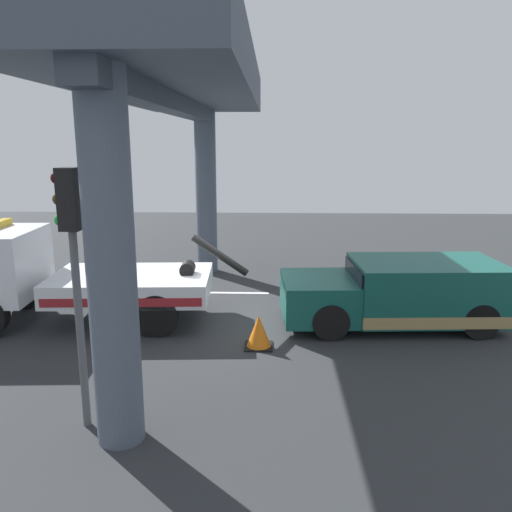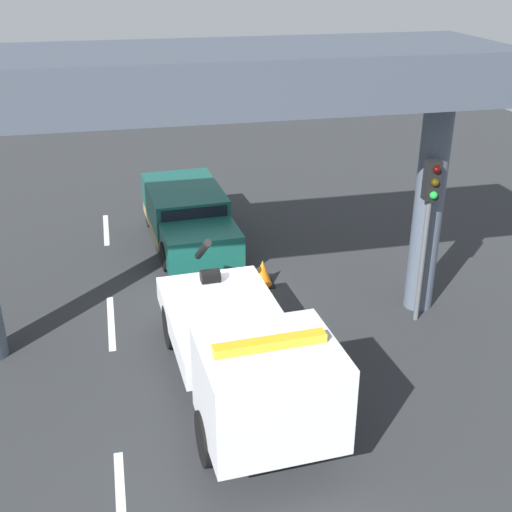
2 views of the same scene
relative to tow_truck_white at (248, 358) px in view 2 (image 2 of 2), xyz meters
name	(u,v)px [view 2 (image 2 of 2)]	position (x,y,z in m)	size (l,w,h in m)	color
ground_plane	(213,313)	(-3.99, -0.04, -1.25)	(60.00, 40.00, 0.10)	#2D3033
lane_stripe_west	(106,230)	(-9.99, -2.56, -1.20)	(2.60, 0.16, 0.01)	silver
lane_stripe_mid	(111,322)	(-3.99, -2.56, -1.20)	(2.60, 0.16, 0.01)	silver
lane_stripe_east	(121,507)	(2.01, -2.56, -1.20)	(2.60, 0.16, 0.01)	silver
tow_truck_white	(248,358)	(0.00, 0.00, 0.00)	(7.31, 2.70, 2.46)	white
towed_van_green	(188,217)	(-8.53, -0.05, -0.42)	(5.30, 2.46, 1.58)	#145147
overpass_structure	(212,93)	(-3.15, -0.04, 4.39)	(3.60, 12.28, 6.46)	#4C5666
traffic_light_near	(429,207)	(-2.47, 4.75, 1.74)	(0.39, 0.32, 4.03)	#515456
traffic_cone_orange	(262,273)	(-5.11, 1.50, -0.86)	(0.61, 0.61, 0.72)	orange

